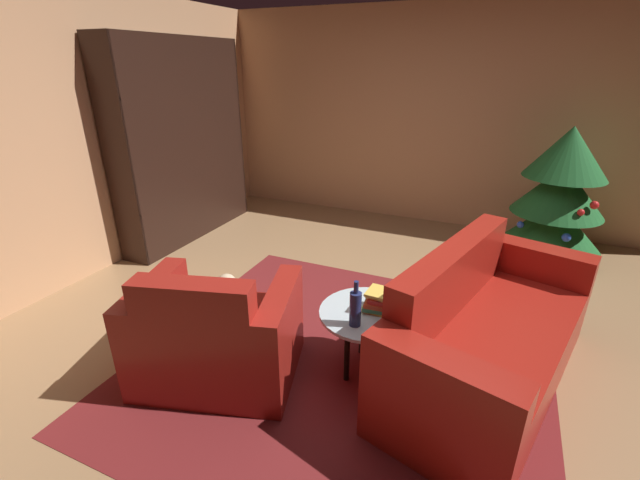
{
  "coord_description": "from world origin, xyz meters",
  "views": [
    {
      "loc": [
        0.7,
        -2.54,
        1.88
      ],
      "look_at": [
        -0.39,
        -0.04,
        0.72
      ],
      "focal_mm": 23.68,
      "sensor_mm": 36.0,
      "label": 1
    }
  ],
  "objects_px": {
    "armchair_red": "(217,336)",
    "couch_red": "(486,337)",
    "bookshelf_unit": "(191,142)",
    "decorated_tree": "(559,195)",
    "bottle_on_table": "(355,308)",
    "coffee_table": "(369,318)",
    "book_stack_on_table": "(381,302)"
  },
  "relations": [
    {
      "from": "armchair_red",
      "to": "couch_red",
      "type": "bearing_deg",
      "value": 23.21
    },
    {
      "from": "coffee_table",
      "to": "armchair_red",
      "type": "bearing_deg",
      "value": -153.15
    },
    {
      "from": "coffee_table",
      "to": "couch_red",
      "type": "bearing_deg",
      "value": 18.44
    },
    {
      "from": "couch_red",
      "to": "coffee_table",
      "type": "distance_m",
      "value": 0.73
    },
    {
      "from": "armchair_red",
      "to": "couch_red",
      "type": "height_order",
      "value": "couch_red"
    },
    {
      "from": "armchair_red",
      "to": "couch_red",
      "type": "xyz_separation_m",
      "value": [
        1.54,
        0.66,
        0.0
      ]
    },
    {
      "from": "decorated_tree",
      "to": "coffee_table",
      "type": "bearing_deg",
      "value": -116.73
    },
    {
      "from": "couch_red",
      "to": "bottle_on_table",
      "type": "relative_size",
      "value": 6.65
    },
    {
      "from": "bookshelf_unit",
      "to": "couch_red",
      "type": "bearing_deg",
      "value": -22.57
    },
    {
      "from": "coffee_table",
      "to": "bookshelf_unit",
      "type": "bearing_deg",
      "value": 148.46
    },
    {
      "from": "coffee_table",
      "to": "decorated_tree",
      "type": "relative_size",
      "value": 0.46
    },
    {
      "from": "armchair_red",
      "to": "decorated_tree",
      "type": "height_order",
      "value": "decorated_tree"
    },
    {
      "from": "bookshelf_unit",
      "to": "decorated_tree",
      "type": "height_order",
      "value": "bookshelf_unit"
    },
    {
      "from": "armchair_red",
      "to": "coffee_table",
      "type": "bearing_deg",
      "value": 26.85
    },
    {
      "from": "couch_red",
      "to": "decorated_tree",
      "type": "bearing_deg",
      "value": 77.18
    },
    {
      "from": "coffee_table",
      "to": "bottle_on_table",
      "type": "distance_m",
      "value": 0.24
    },
    {
      "from": "couch_red",
      "to": "book_stack_on_table",
      "type": "height_order",
      "value": "couch_red"
    },
    {
      "from": "coffee_table",
      "to": "book_stack_on_table",
      "type": "xyz_separation_m",
      "value": [
        0.06,
        0.04,
        0.11
      ]
    },
    {
      "from": "decorated_tree",
      "to": "couch_red",
      "type": "bearing_deg",
      "value": -102.82
    },
    {
      "from": "bookshelf_unit",
      "to": "bottle_on_table",
      "type": "bearing_deg",
      "value": -34.52
    },
    {
      "from": "armchair_red",
      "to": "decorated_tree",
      "type": "xyz_separation_m",
      "value": [
        2.02,
        2.74,
        0.4
      ]
    },
    {
      "from": "book_stack_on_table",
      "to": "bottle_on_table",
      "type": "bearing_deg",
      "value": -114.33
    },
    {
      "from": "armchair_red",
      "to": "decorated_tree",
      "type": "bearing_deg",
      "value": 53.69
    },
    {
      "from": "bookshelf_unit",
      "to": "decorated_tree",
      "type": "xyz_separation_m",
      "value": [
        3.77,
        0.71,
        -0.36
      ]
    },
    {
      "from": "bookshelf_unit",
      "to": "armchair_red",
      "type": "bearing_deg",
      "value": -49.13
    },
    {
      "from": "coffee_table",
      "to": "decorated_tree",
      "type": "xyz_separation_m",
      "value": [
        1.16,
        2.31,
        0.3
      ]
    },
    {
      "from": "couch_red",
      "to": "coffee_table",
      "type": "height_order",
      "value": "couch_red"
    },
    {
      "from": "coffee_table",
      "to": "bottle_on_table",
      "type": "relative_size",
      "value": 2.15
    },
    {
      "from": "book_stack_on_table",
      "to": "bottle_on_table",
      "type": "relative_size",
      "value": 0.81
    },
    {
      "from": "bookshelf_unit",
      "to": "coffee_table",
      "type": "bearing_deg",
      "value": -31.54
    },
    {
      "from": "coffee_table",
      "to": "book_stack_on_table",
      "type": "relative_size",
      "value": 2.67
    },
    {
      "from": "coffee_table",
      "to": "book_stack_on_table",
      "type": "distance_m",
      "value": 0.13
    }
  ]
}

